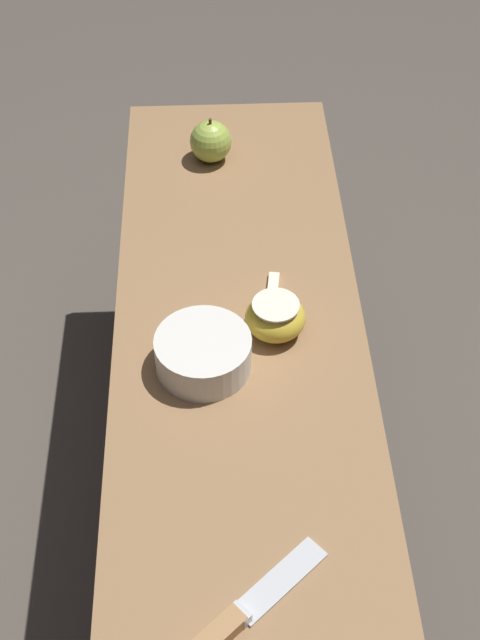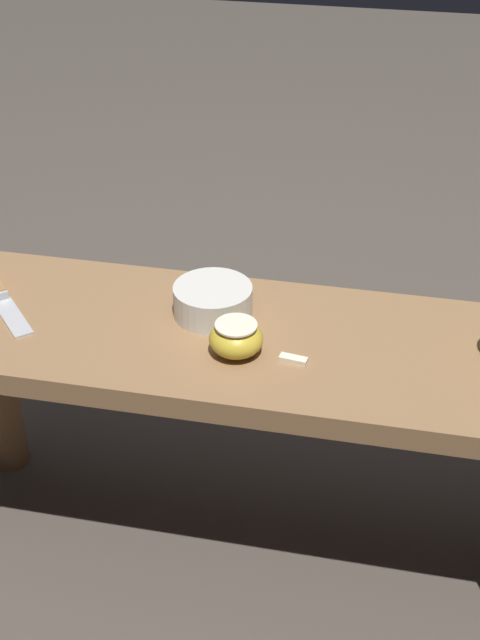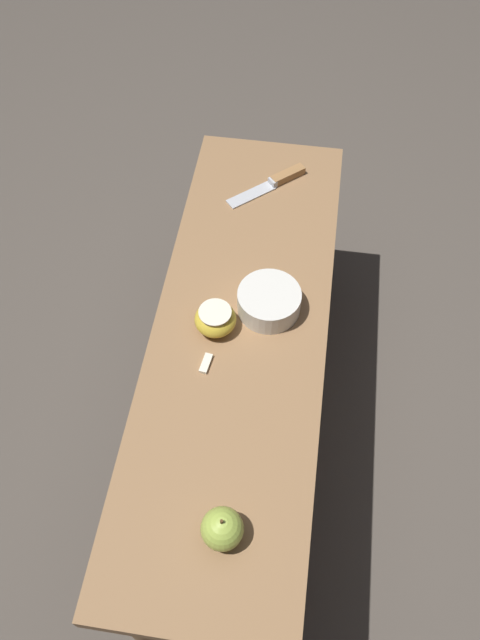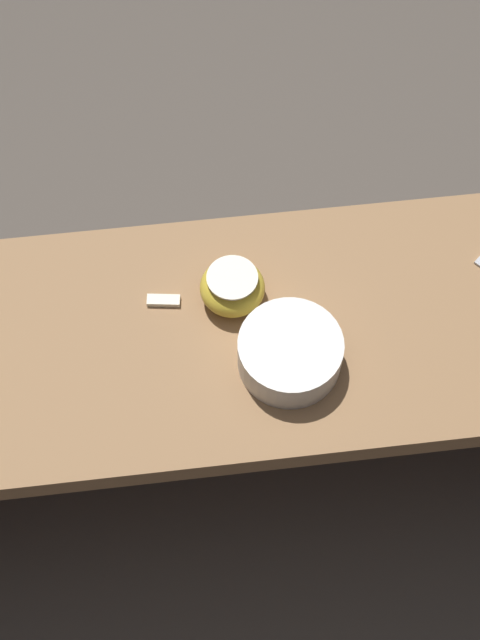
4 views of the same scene
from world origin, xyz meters
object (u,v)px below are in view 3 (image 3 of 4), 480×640
at_px(wooden_bench, 240,356).
at_px(apple_whole, 222,529).
at_px(apple_cut, 215,319).
at_px(bowl, 269,301).
at_px(knife, 278,181).

height_order(wooden_bench, apple_whole, apple_whole).
bearing_deg(wooden_bench, apple_cut, -89.22).
xyz_separation_m(wooden_bench, apple_cut, (0.00, -0.05, 0.13)).
distance_m(wooden_bench, apple_whole, 0.44).
xyz_separation_m(apple_cut, bowl, (-0.06, 0.10, -0.00)).
bearing_deg(apple_cut, wooden_bench, 90.78).
height_order(knife, apple_cut, apple_cut).
height_order(knife, apple_whole, apple_whole).
bearing_deg(apple_whole, bowl, 177.59).
bearing_deg(bowl, wooden_bench, -40.42).
bearing_deg(bowl, apple_whole, -2.41).
distance_m(knife, bowl, 0.38).
bearing_deg(knife, apple_cut, 38.42).
xyz_separation_m(apple_whole, bowl, (-0.48, 0.02, -0.01)).
xyz_separation_m(apple_whole, apple_cut, (-0.42, -0.08, -0.01)).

